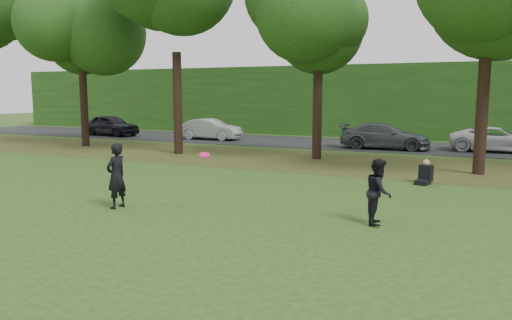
# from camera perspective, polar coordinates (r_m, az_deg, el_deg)

# --- Properties ---
(ground) EXTENTS (120.00, 120.00, 0.00)m
(ground) POSITION_cam_1_polar(r_m,az_deg,el_deg) (9.89, -2.15, -10.57)
(ground) COLOR #234716
(ground) RESTS_ON ground
(leaf_litter) EXTENTS (60.00, 7.00, 0.01)m
(leaf_litter) POSITION_cam_1_polar(r_m,az_deg,el_deg) (21.99, 13.63, -0.58)
(leaf_litter) COLOR #4B401A
(leaf_litter) RESTS_ON ground
(street) EXTENTS (70.00, 7.00, 0.02)m
(street) POSITION_cam_1_polar(r_m,az_deg,el_deg) (29.81, 16.76, 1.46)
(street) COLOR black
(street) RESTS_ON ground
(far_hedge) EXTENTS (70.00, 3.00, 5.00)m
(far_hedge) POSITION_cam_1_polar(r_m,az_deg,el_deg) (35.60, 18.38, 6.38)
(far_hedge) COLOR #1E4413
(far_hedge) RESTS_ON ground
(player_left) EXTENTS (0.46, 0.67, 1.77)m
(player_left) POSITION_cam_1_polar(r_m,az_deg,el_deg) (13.90, -15.68, -1.75)
(player_left) COLOR black
(player_left) RESTS_ON ground
(player_right) EXTENTS (0.70, 0.84, 1.56)m
(player_right) POSITION_cam_1_polar(r_m,az_deg,el_deg) (12.13, 13.86, -3.52)
(player_right) COLOR black
(player_right) RESTS_ON ground
(parked_cars) EXTENTS (38.65, 3.39, 1.49)m
(parked_cars) POSITION_cam_1_polar(r_m,az_deg,el_deg) (29.13, 11.25, 2.90)
(parked_cars) COLOR black
(parked_cars) RESTS_ON street
(frisbee) EXTENTS (0.33, 0.31, 0.16)m
(frisbee) POSITION_cam_1_polar(r_m,az_deg,el_deg) (12.64, -5.91, 0.57)
(frisbee) COLOR #EC1369
(frisbee) RESTS_ON ground
(seated_person) EXTENTS (0.55, 0.80, 0.83)m
(seated_person) POSITION_cam_1_polar(r_m,az_deg,el_deg) (18.00, 18.76, -1.60)
(seated_person) COLOR black
(seated_person) RESTS_ON ground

